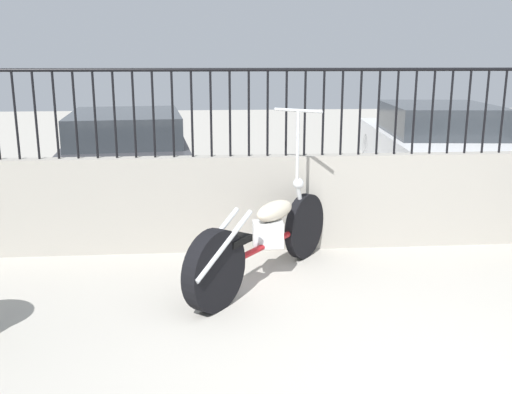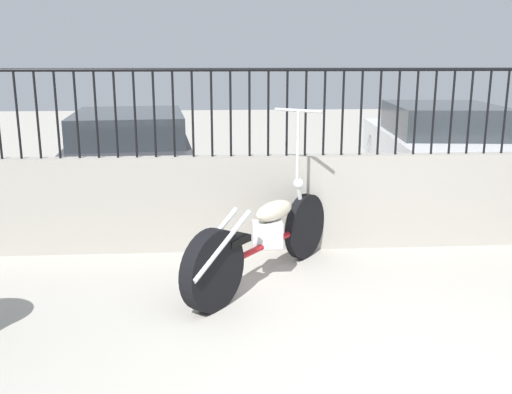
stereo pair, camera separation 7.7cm
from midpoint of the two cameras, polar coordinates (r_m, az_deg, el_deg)
The scene contains 5 objects.
low_wall at distance 6.26m, azimuth 7.03°, elevation -0.44°, with size 10.98×0.18×1.03m.
fence_railing at distance 6.08m, azimuth 7.34°, elevation 9.76°, with size 10.98×0.04×0.91m.
motorcycle_red at distance 5.20m, azimuth -0.23°, elevation -4.52°, with size 1.47×1.80×1.57m.
car_dark_grey at distance 8.79m, azimuth -12.97°, elevation 4.35°, with size 2.16×4.67×1.27m.
car_white at distance 9.80m, azimuth 17.23°, elevation 5.13°, with size 2.23×4.59×1.32m.
Camera 1 is at (-1.30, -3.03, 2.04)m, focal length 40.00 mm.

